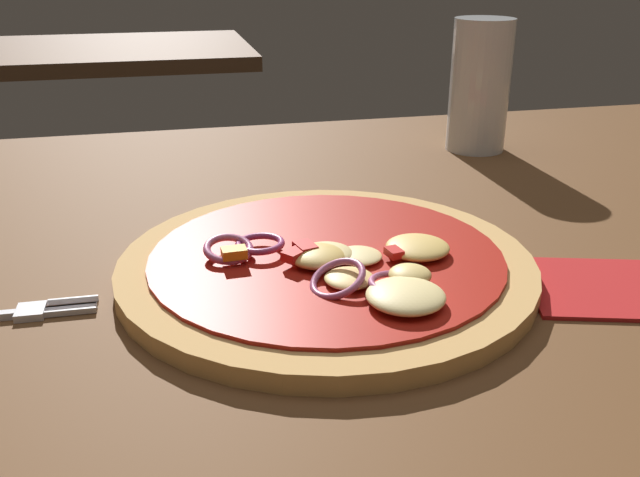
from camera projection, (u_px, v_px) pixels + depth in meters
dining_table at (295, 307)px, 0.49m from camera, size 1.46×0.95×0.03m
pizza at (329, 264)px, 0.50m from camera, size 0.30×0.30×0.03m
beer_glass at (479, 91)px, 0.79m from camera, size 0.07×0.07×0.15m
napkin at (634, 289)px, 0.48m from camera, size 0.17×0.13×0.00m
background_table at (83, 53)px, 1.64m from camera, size 0.78×0.52×0.03m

